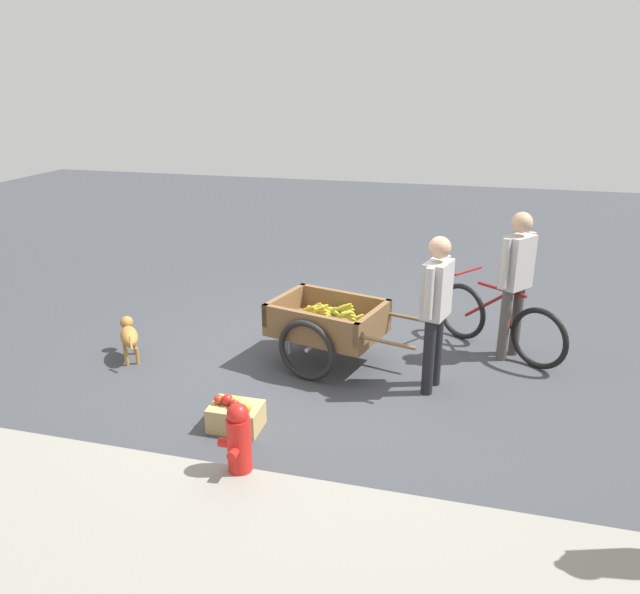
# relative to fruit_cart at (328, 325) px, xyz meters

# --- Properties ---
(ground_plane) EXTENTS (24.00, 24.00, 0.00)m
(ground_plane) POSITION_rel_fruit_cart_xyz_m (0.13, 0.05, -0.44)
(ground_plane) COLOR #3D3F44
(fruit_cart) EXTENTS (1.79, 1.16, 0.73)m
(fruit_cart) POSITION_rel_fruit_cart_xyz_m (0.00, 0.00, 0.00)
(fruit_cart) COLOR brown
(fruit_cart) RESTS_ON ground
(vendor_person) EXTENTS (0.28, 0.52, 1.53)m
(vendor_person) POSITION_rel_fruit_cart_xyz_m (-1.10, 0.29, 0.47)
(vendor_person) COLOR black
(vendor_person) RESTS_ON ground
(bicycle) EXTENTS (1.38, 1.03, 0.85)m
(bicycle) POSITION_rel_fruit_cart_xyz_m (-1.73, -0.74, -0.09)
(bicycle) COLOR black
(bicycle) RESTS_ON ground
(cyclist_person) EXTENTS (0.36, 0.47, 1.60)m
(cyclist_person) POSITION_rel_fruit_cart_xyz_m (-1.85, -0.65, 0.51)
(cyclist_person) COLOR #4C4742
(cyclist_person) RESTS_ON ground
(dog) EXTENTS (0.43, 0.57, 0.40)m
(dog) POSITION_rel_fruit_cart_xyz_m (2.10, 0.43, -0.17)
(dog) COLOR #AD7A38
(dog) RESTS_ON ground
(fire_hydrant) EXTENTS (0.25, 0.25, 0.67)m
(fire_hydrant) POSITION_rel_fruit_cart_xyz_m (0.14, 2.15, -0.10)
(fire_hydrant) COLOR red
(fire_hydrant) RESTS_ON ground
(plastic_bucket) EXTENTS (0.26, 0.26, 0.27)m
(plastic_bucket) POSITION_rel_fruit_cart_xyz_m (0.29, -1.44, -0.30)
(plastic_bucket) COLOR #B21E1E
(plastic_bucket) RESTS_ON ground
(apple_crate) EXTENTS (0.44, 0.32, 0.32)m
(apple_crate) POSITION_rel_fruit_cart_xyz_m (0.46, 1.45, -0.31)
(apple_crate) COLOR tan
(apple_crate) RESTS_ON ground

